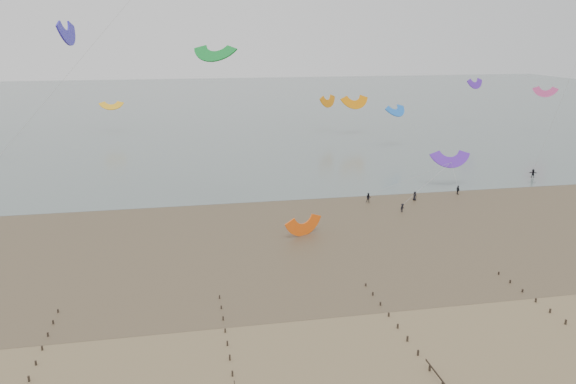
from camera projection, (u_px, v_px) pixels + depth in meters
name	position (u px, v px, depth m)	size (l,w,h in m)	color
ground	(366.00, 339.00, 57.21)	(500.00, 500.00, 0.00)	brown
sea_and_shore	(272.00, 230.00, 88.96)	(500.00, 665.00, 0.03)	#475654
kitesurfers	(441.00, 188.00, 109.54)	(137.79, 18.69, 1.88)	black
grounded_kite	(304.00, 235.00, 86.71)	(5.81, 3.04, 4.42)	#FF5B10
kites_airborne	(228.00, 69.00, 134.20)	(252.81, 110.30, 44.01)	red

